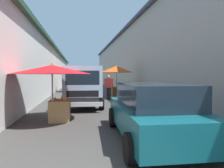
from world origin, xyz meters
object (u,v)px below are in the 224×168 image
at_px(fruit_stall_near_right, 72,75).
at_px(parked_scooter, 138,99).
at_px(hatchback_car, 152,111).
at_px(fruit_stall_near_left, 117,72).
at_px(vendor_by_crates, 109,85).
at_px(plastic_stool, 86,92).
at_px(vendor_in_shade, 96,84).
at_px(delivery_truck, 83,88).
at_px(fruit_stall_far_left, 53,76).

height_order(fruit_stall_near_right, parked_scooter, fruit_stall_near_right).
bearing_deg(hatchback_car, fruit_stall_near_left, -5.75).
bearing_deg(hatchback_car, vendor_by_crates, -1.21).
bearing_deg(plastic_stool, vendor_in_shade, -23.78).
relative_size(fruit_stall_near_right, delivery_truck, 0.48).
relative_size(fruit_stall_far_left, fruit_stall_near_right, 1.18).
bearing_deg(plastic_stool, delivery_truck, 175.98).
relative_size(fruit_stall_near_left, vendor_in_shade, 1.61).
distance_m(fruit_stall_near_left, vendor_in_shade, 4.03).
bearing_deg(vendor_by_crates, delivery_truck, 149.38).
xyz_separation_m(hatchback_car, delivery_truck, (5.23, 1.62, 0.30)).
bearing_deg(delivery_truck, fruit_stall_near_right, 4.73).
relative_size(vendor_in_shade, plastic_stool, 3.53).
bearing_deg(fruit_stall_near_right, hatchback_car, -170.90).
distance_m(fruit_stall_far_left, plastic_stool, 8.64).
distance_m(parked_scooter, plastic_stool, 6.36).
bearing_deg(parked_scooter, fruit_stall_near_right, 19.58).
distance_m(delivery_truck, parked_scooter, 2.92).
xyz_separation_m(fruit_stall_far_left, parked_scooter, (2.54, -3.97, -1.18)).
bearing_deg(vendor_in_shade, delivery_truck, 170.08).
xyz_separation_m(vendor_in_shade, parked_scooter, (-8.07, -1.48, -0.43)).
height_order(hatchback_car, delivery_truck, delivery_truck).
bearing_deg(fruit_stall_near_right, vendor_by_crates, -159.61).
height_order(fruit_stall_far_left, vendor_by_crates, fruit_stall_far_left).
bearing_deg(fruit_stall_near_left, fruit_stall_far_left, 151.94).
distance_m(fruit_stall_far_left, hatchback_car, 3.77).
relative_size(parked_scooter, plastic_stool, 3.82).
height_order(fruit_stall_far_left, hatchback_car, fruit_stall_far_left).
bearing_deg(fruit_stall_far_left, parked_scooter, -57.37).
relative_size(vendor_in_shade, parked_scooter, 0.93).
bearing_deg(vendor_by_crates, parked_scooter, -162.18).
bearing_deg(hatchback_car, delivery_truck, 17.20).
bearing_deg(vendor_by_crates, fruit_stall_near_right, 20.39).
distance_m(fruit_stall_near_left, parked_scooter, 4.61).
relative_size(delivery_truck, plastic_stool, 11.49).
xyz_separation_m(fruit_stall_far_left, vendor_in_shade, (10.61, -2.49, -0.75)).
height_order(delivery_truck, vendor_by_crates, delivery_truck).
height_order(fruit_stall_near_right, vendor_by_crates, fruit_stall_near_right).
distance_m(vendor_in_shade, plastic_stool, 2.47).
height_order(parked_scooter, plastic_stool, parked_scooter).
height_order(delivery_truck, plastic_stool, delivery_truck).
xyz_separation_m(fruit_stall_near_left, vendor_in_shade, (3.71, 1.19, -1.02)).
bearing_deg(vendor_in_shade, parked_scooter, -169.59).
distance_m(fruit_stall_far_left, parked_scooter, 4.86).
distance_m(fruit_stall_near_left, vendor_by_crates, 1.61).
bearing_deg(delivery_truck, fruit_stall_near_left, -31.91).
relative_size(fruit_stall_near_right, plastic_stool, 5.46).
bearing_deg(fruit_stall_far_left, vendor_in_shade, -13.20).
relative_size(hatchback_car, parked_scooter, 2.41).
height_order(fruit_stall_near_left, plastic_stool, fruit_stall_near_left).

